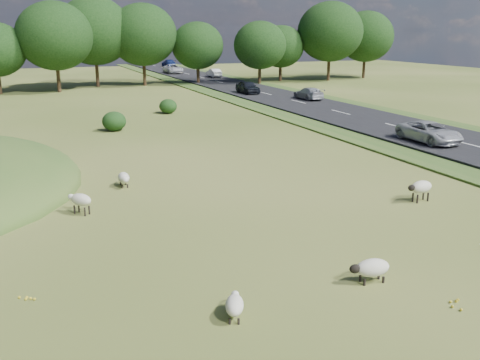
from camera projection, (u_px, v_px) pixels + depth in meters
name	position (u px, v px, depth m)	size (l,w,h in m)	color
ground	(127.00, 140.00, 37.34)	(160.00, 160.00, 0.00)	#41571B
road	(308.00, 105.00, 53.50)	(8.00, 150.00, 0.25)	black
treeline	(62.00, 37.00, 66.77)	(96.28, 14.66, 11.70)	black
shrubs	(56.00, 117.00, 42.69)	(23.65, 8.80, 1.48)	black
sheep_0	(124.00, 178.00, 25.94)	(0.58, 1.24, 0.71)	beige
sheep_1	(234.00, 305.00, 14.05)	(0.81, 1.15, 0.64)	beige
sheep_2	(80.00, 200.00, 22.05)	(1.06, 1.18, 0.88)	beige
sheep_3	(371.00, 268.00, 16.05)	(1.34, 0.69, 0.75)	beige
sheep_5	(421.00, 187.00, 23.63)	(1.35, 0.69, 0.96)	beige
car_0	(309.00, 93.00, 56.97)	(1.77, 4.36, 1.27)	#A3A6AB
car_2	(169.00, 63.00, 108.32)	(1.99, 4.89, 1.42)	navy
car_3	(214.00, 73.00, 83.93)	(1.38, 3.96, 1.30)	white
car_4	(248.00, 87.00, 62.40)	(1.72, 4.29, 1.46)	black
car_5	(173.00, 69.00, 91.61)	(2.50, 5.43, 1.51)	silver
car_7	(429.00, 132.00, 35.14)	(2.20, 4.77, 1.33)	silver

